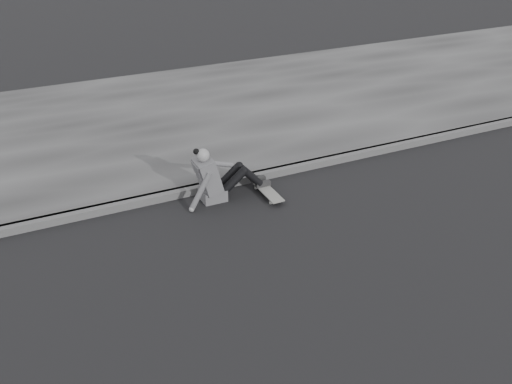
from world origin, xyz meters
The scene contains 5 objects.
ground centered at (0.00, 0.00, 0.00)m, with size 80.00×80.00×0.00m, color black.
curb centered at (0.00, 2.58, 0.06)m, with size 24.00×0.16×0.12m, color #4F4F4F.
sidewalk centered at (0.00, 5.60, 0.06)m, with size 24.00×6.00×0.12m, color #3D3D3D.
skateboard centered at (-1.15, 2.03, 0.07)m, with size 0.20×0.78×0.09m.
seated_woman centered at (-1.88, 2.27, 0.36)m, with size 1.38×0.46×0.88m.
Camera 1 is at (-4.57, -4.83, 4.27)m, focal length 40.00 mm.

